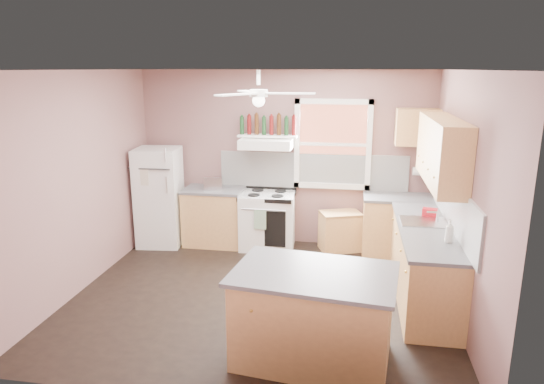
% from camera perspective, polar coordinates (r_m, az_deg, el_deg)
% --- Properties ---
extents(floor, '(4.50, 4.50, 0.00)m').
position_cam_1_polar(floor, '(6.09, -1.43, -12.13)').
color(floor, black).
rests_on(floor, ground).
extents(ceiling, '(4.50, 4.50, 0.00)m').
position_cam_1_polar(ceiling, '(5.45, -1.61, 14.17)').
color(ceiling, white).
rests_on(ceiling, ground).
extents(wall_back, '(4.50, 0.05, 2.70)m').
position_cam_1_polar(wall_back, '(7.58, 1.42, 3.96)').
color(wall_back, '#795452').
rests_on(wall_back, ground).
extents(wall_right, '(0.05, 4.00, 2.70)m').
position_cam_1_polar(wall_right, '(5.66, 21.73, -0.67)').
color(wall_right, '#795452').
rests_on(wall_right, ground).
extents(wall_left, '(0.05, 4.00, 2.70)m').
position_cam_1_polar(wall_left, '(6.45, -21.78, 1.08)').
color(wall_left, '#795452').
rests_on(wall_left, ground).
extents(backsplash_back, '(2.90, 0.03, 0.55)m').
position_cam_1_polar(backsplash_back, '(7.52, 4.77, 2.48)').
color(backsplash_back, white).
rests_on(backsplash_back, wall_back).
extents(backsplash_right, '(0.03, 2.60, 0.55)m').
position_cam_1_polar(backsplash_right, '(5.98, 20.63, -1.54)').
color(backsplash_right, white).
rests_on(backsplash_right, wall_right).
extents(window_view, '(1.00, 0.02, 1.20)m').
position_cam_1_polar(window_view, '(7.42, 7.15, 5.60)').
color(window_view, brown).
rests_on(window_view, wall_back).
extents(window_frame, '(1.16, 0.07, 1.36)m').
position_cam_1_polar(window_frame, '(7.40, 7.14, 5.57)').
color(window_frame, white).
rests_on(window_frame, wall_back).
extents(refrigerator, '(0.72, 0.70, 1.53)m').
position_cam_1_polar(refrigerator, '(7.76, -13.11, -0.58)').
color(refrigerator, white).
rests_on(refrigerator, floor).
extents(base_cabinet_left, '(0.90, 0.60, 0.86)m').
position_cam_1_polar(base_cabinet_left, '(7.71, -6.80, -3.00)').
color(base_cabinet_left, tan).
rests_on(base_cabinet_left, floor).
extents(counter_left, '(0.92, 0.62, 0.04)m').
position_cam_1_polar(counter_left, '(7.59, -6.90, 0.24)').
color(counter_left, '#4F4F52').
rests_on(counter_left, base_cabinet_left).
extents(toaster, '(0.31, 0.22, 0.18)m').
position_cam_1_polar(toaster, '(7.51, -6.95, 0.96)').
color(toaster, silver).
rests_on(toaster, counter_left).
extents(stove, '(0.86, 0.69, 0.86)m').
position_cam_1_polar(stove, '(7.51, -0.53, -3.36)').
color(stove, white).
rests_on(stove, floor).
extents(range_hood, '(0.78, 0.50, 0.14)m').
position_cam_1_polar(range_hood, '(7.30, -0.67, 5.72)').
color(range_hood, white).
rests_on(range_hood, wall_back).
extents(bottle_shelf, '(0.90, 0.26, 0.03)m').
position_cam_1_polar(bottle_shelf, '(7.40, -0.50, 6.62)').
color(bottle_shelf, white).
rests_on(bottle_shelf, range_hood).
extents(cart, '(0.69, 0.57, 0.59)m').
position_cam_1_polar(cart, '(7.51, 8.01, -4.61)').
color(cart, tan).
rests_on(cart, floor).
extents(base_cabinet_corner, '(1.00, 0.60, 0.86)m').
position_cam_1_polar(base_cabinet_corner, '(7.45, 14.50, -4.00)').
color(base_cabinet_corner, tan).
rests_on(base_cabinet_corner, floor).
extents(base_cabinet_right, '(0.60, 2.20, 0.86)m').
position_cam_1_polar(base_cabinet_right, '(6.16, 17.40, -8.12)').
color(base_cabinet_right, tan).
rests_on(base_cabinet_right, floor).
extents(counter_corner, '(1.02, 0.62, 0.04)m').
position_cam_1_polar(counter_corner, '(7.32, 14.72, -0.65)').
color(counter_corner, '#4F4F52').
rests_on(counter_corner, base_cabinet_corner).
extents(counter_right, '(0.62, 2.22, 0.04)m').
position_cam_1_polar(counter_right, '(6.01, 17.62, -4.14)').
color(counter_right, '#4F4F52').
rests_on(counter_right, base_cabinet_right).
extents(sink, '(0.55, 0.45, 0.03)m').
position_cam_1_polar(sink, '(6.19, 17.39, -3.43)').
color(sink, silver).
rests_on(sink, counter_right).
extents(faucet, '(0.03, 0.03, 0.14)m').
position_cam_1_polar(faucet, '(6.20, 18.91, -2.82)').
color(faucet, silver).
rests_on(faucet, sink).
extents(upper_cabinet_right, '(0.33, 1.80, 0.76)m').
position_cam_1_polar(upper_cabinet_right, '(6.01, 19.34, 4.58)').
color(upper_cabinet_right, tan).
rests_on(upper_cabinet_right, wall_right).
extents(upper_cabinet_corner, '(0.60, 0.33, 0.52)m').
position_cam_1_polar(upper_cabinet_corner, '(7.28, 16.72, 7.32)').
color(upper_cabinet_corner, tan).
rests_on(upper_cabinet_corner, wall_back).
extents(paper_towel, '(0.26, 0.12, 0.12)m').
position_cam_1_polar(paper_towel, '(7.43, 17.25, 2.32)').
color(paper_towel, white).
rests_on(paper_towel, wall_back).
extents(island, '(1.51, 1.06, 0.86)m').
position_cam_1_polar(island, '(4.74, 4.87, -14.56)').
color(island, tan).
rests_on(island, floor).
extents(island_top, '(1.60, 1.15, 0.04)m').
position_cam_1_polar(island_top, '(4.54, 5.00, -9.58)').
color(island_top, '#4F4F52').
rests_on(island_top, island).
extents(ceiling_fan_hub, '(0.20, 0.20, 0.08)m').
position_cam_1_polar(ceiling_fan_hub, '(5.46, -1.59, 11.55)').
color(ceiling_fan_hub, white).
rests_on(ceiling_fan_hub, ceiling).
extents(soap_bottle, '(0.12, 0.12, 0.25)m').
position_cam_1_polar(soap_bottle, '(5.54, 20.18, -4.35)').
color(soap_bottle, silver).
rests_on(soap_bottle, counter_right).
extents(red_caddy, '(0.20, 0.16, 0.10)m').
position_cam_1_polar(red_caddy, '(6.44, 18.08, -2.31)').
color(red_caddy, '#AC0E18').
rests_on(red_caddy, counter_right).
extents(wine_bottles, '(0.86, 0.06, 0.31)m').
position_cam_1_polar(wine_bottles, '(7.38, -0.50, 7.85)').
color(wine_bottles, '#143819').
rests_on(wine_bottles, bottle_shelf).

